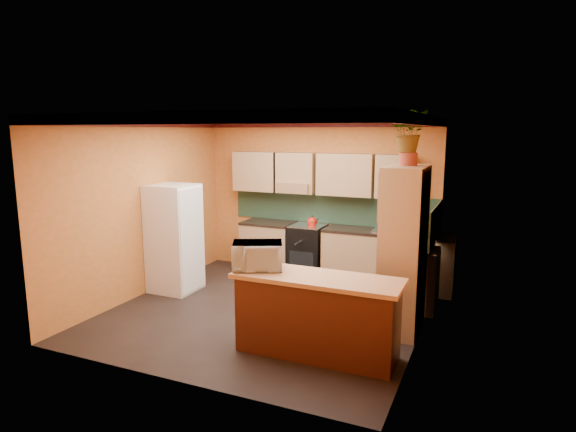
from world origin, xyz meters
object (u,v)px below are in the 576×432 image
Objects in this scene: pantry at (404,250)px; breakfast_bar at (317,318)px; fridge at (174,238)px; stove at (308,251)px; base_cabinets_back at (342,255)px; microwave at (257,256)px.

pantry is 1.17× the size of breakfast_bar.
stove is at bearing 42.36° from fridge.
pantry reaches higher than base_cabinets_back.
microwave is at bearing -81.05° from stove.
breakfast_bar is (-0.75, -1.12, -0.61)m from pantry.
base_cabinets_back is 2.85m from microwave.
microwave reaches higher than breakfast_bar.
pantry is at bearing -40.62° from stove.
fridge is at bearing 178.01° from pantry.
pantry is at bearing 56.29° from breakfast_bar.
stove is at bearing 113.03° from breakfast_bar.
breakfast_bar is (0.55, -2.77, 0.00)m from base_cabinets_back.
microwave is (2.11, -1.25, 0.24)m from fridge.
stove is at bearing 73.43° from microwave.
base_cabinets_back is at bearing 60.60° from microwave.
stove is 3.01m from breakfast_bar.
base_cabinets_back is 2.79m from fridge.
stove is 1.59× the size of microwave.
fridge is at bearing 156.41° from breakfast_bar.
stove reaches higher than breakfast_bar.
microwave is (0.44, -2.77, 0.63)m from stove.
breakfast_bar is at bearing -123.71° from pantry.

